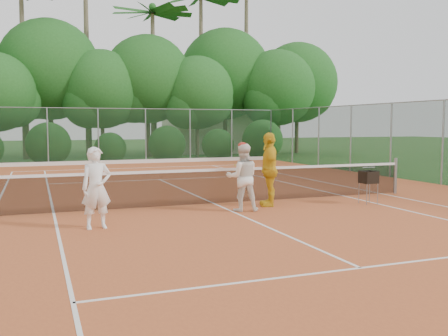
# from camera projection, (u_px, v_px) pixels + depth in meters

# --- Properties ---
(ground) EXTENTS (120.00, 120.00, 0.00)m
(ground) POSITION_uv_depth(u_px,v_px,m) (215.00, 205.00, 13.39)
(ground) COLOR #244C1B
(ground) RESTS_ON ground
(clay_court) EXTENTS (18.00, 36.00, 0.02)m
(clay_court) POSITION_uv_depth(u_px,v_px,m) (215.00, 205.00, 13.38)
(clay_court) COLOR #B8572A
(clay_court) RESTS_ON ground
(club_building) EXTENTS (8.00, 5.00, 3.00)m
(club_building) POSITION_uv_depth(u_px,v_px,m) (220.00, 133.00, 38.79)
(club_building) COLOR beige
(club_building) RESTS_ON ground
(tennis_net) EXTENTS (11.97, 0.10, 1.10)m
(tennis_net) POSITION_uv_depth(u_px,v_px,m) (215.00, 185.00, 13.34)
(tennis_net) COLOR gray
(tennis_net) RESTS_ON clay_court
(player_white) EXTENTS (0.66, 0.48, 1.68)m
(player_white) POSITION_uv_depth(u_px,v_px,m) (96.00, 188.00, 10.18)
(player_white) COLOR white
(player_white) RESTS_ON clay_court
(player_center_grp) EXTENTS (0.94, 0.80, 1.70)m
(player_center_grp) POSITION_uv_depth(u_px,v_px,m) (242.00, 177.00, 12.28)
(player_center_grp) COLOR white
(player_center_grp) RESTS_ON clay_court
(player_yellow) EXTENTS (0.79, 1.22, 1.93)m
(player_yellow) POSITION_uv_depth(u_px,v_px,m) (269.00, 169.00, 13.04)
(player_yellow) COLOR gold
(player_yellow) RESTS_ON clay_court
(ball_hopper) EXTENTS (0.39, 0.39, 0.89)m
(ball_hopper) POSITION_uv_depth(u_px,v_px,m) (369.00, 178.00, 13.39)
(ball_hopper) COLOR gray
(ball_hopper) RESTS_ON clay_court
(stray_ball_a) EXTENTS (0.07, 0.07, 0.07)m
(stray_ball_a) POSITION_uv_depth(u_px,v_px,m) (67.00, 174.00, 21.12)
(stray_ball_a) COLOR #D8E535
(stray_ball_a) RESTS_ON clay_court
(stray_ball_b) EXTENTS (0.07, 0.07, 0.07)m
(stray_ball_b) POSITION_uv_depth(u_px,v_px,m) (98.00, 168.00, 23.95)
(stray_ball_b) COLOR #C2DC33
(stray_ball_b) RESTS_ON clay_court
(stray_ball_c) EXTENTS (0.07, 0.07, 0.07)m
(stray_ball_c) POSITION_uv_depth(u_px,v_px,m) (235.00, 165.00, 25.71)
(stray_ball_c) COLOR #AECE30
(stray_ball_c) RESTS_ON clay_court
(court_markings) EXTENTS (11.03, 23.83, 0.01)m
(court_markings) POSITION_uv_depth(u_px,v_px,m) (215.00, 204.00, 13.38)
(court_markings) COLOR white
(court_markings) RESTS_ON clay_court
(fence_back) EXTENTS (18.07, 0.07, 3.00)m
(fence_back) POSITION_uv_depth(u_px,v_px,m) (122.00, 136.00, 27.23)
(fence_back) COLOR #19381E
(fence_back) RESTS_ON clay_court
(tropical_treeline) EXTENTS (32.10, 8.49, 15.03)m
(tropical_treeline) POSITION_uv_depth(u_px,v_px,m) (130.00, 79.00, 32.28)
(tropical_treeline) COLOR brown
(tropical_treeline) RESTS_ON ground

